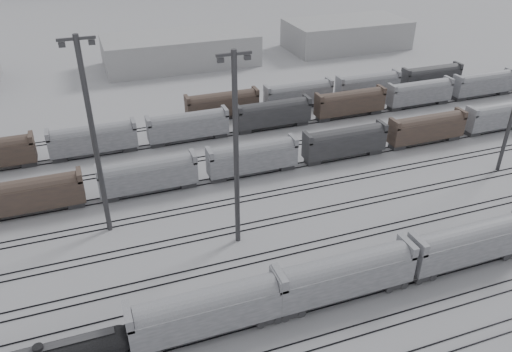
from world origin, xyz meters
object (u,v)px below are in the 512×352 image
object	(u,v)px
hopper_car_a	(207,309)
hopper_car_c	(470,242)
hopper_car_b	(345,274)
light_mast_c	(236,149)

from	to	relation	value
hopper_car_a	hopper_car_c	world-z (taller)	hopper_car_c
hopper_car_b	hopper_car_c	world-z (taller)	hopper_car_b
hopper_car_a	hopper_car_b	bearing A→B (deg)	0.00
hopper_car_a	hopper_car_c	distance (m)	33.23
hopper_car_b	light_mast_c	bearing A→B (deg)	118.37
hopper_car_c	light_mast_c	size ratio (longest dim) A/B	0.64
hopper_car_c	light_mast_c	world-z (taller)	light_mast_c
hopper_car_c	hopper_car_b	bearing A→B (deg)	180.00
hopper_car_b	hopper_car_c	xyz separation A→B (m)	(17.27, 0.00, -0.03)
light_mast_c	hopper_car_a	bearing A→B (deg)	-118.88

